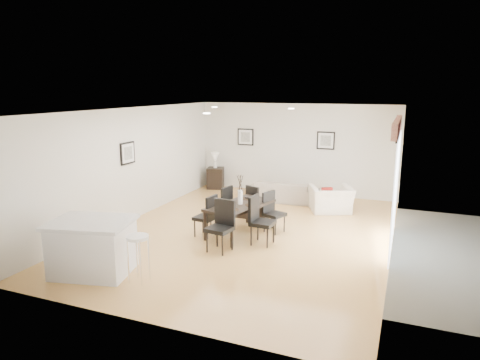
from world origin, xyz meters
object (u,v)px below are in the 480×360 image
at_px(sofa, 283,191).
at_px(dining_chair_efar, 272,210).
at_px(dining_chair_head, 222,222).
at_px(dining_chair_wnear, 208,214).
at_px(armchair, 331,199).
at_px(coffee_table, 252,210).
at_px(kitchen_island, 93,247).
at_px(dining_chair_wfar, 223,204).
at_px(bar_stool, 138,242).
at_px(side_table, 215,178).
at_px(dining_table, 240,207).
at_px(dining_chair_enear, 259,217).
at_px(dining_chair_foot, 255,201).

relative_size(sofa, dining_chair_efar, 2.18).
bearing_deg(dining_chair_head, dining_chair_wnear, 143.89).
relative_size(armchair, coffee_table, 1.16).
relative_size(dining_chair_wnear, dining_chair_head, 0.91).
bearing_deg(kitchen_island, dining_chair_wnear, 53.52).
distance_m(sofa, dining_chair_wfar, 2.75).
height_order(coffee_table, kitchen_island, kitchen_island).
bearing_deg(bar_stool, side_table, 104.28).
bearing_deg(armchair, sofa, -45.77).
distance_m(dining_table, dining_chair_wnear, 0.72).
xyz_separation_m(dining_chair_efar, side_table, (-2.94, 3.35, -0.17)).
bearing_deg(dining_chair_wfar, side_table, -141.35).
xyz_separation_m(dining_chair_wnear, dining_chair_wfar, (0.00, 0.81, 0.01)).
relative_size(dining_chair_wfar, bar_stool, 1.17).
xyz_separation_m(dining_chair_enear, side_table, (-2.93, 4.20, -0.23)).
distance_m(dining_chair_wnear, dining_chair_wfar, 0.81).
height_order(sofa, kitchen_island, kitchen_island).
distance_m(dining_chair_efar, kitchen_island, 3.93).
bearing_deg(dining_chair_wnear, coffee_table, 175.00).
height_order(dining_table, dining_chair_head, dining_chair_head).
relative_size(dining_chair_wnear, dining_chair_foot, 1.05).
distance_m(armchair, dining_chair_enear, 3.03).
height_order(kitchen_island, bar_stool, kitchen_island).
xyz_separation_m(sofa, coffee_table, (-0.31, -1.74, -0.11)).
bearing_deg(dining_chair_foot, bar_stool, 102.27).
distance_m(coffee_table, bar_stool, 4.19).
bearing_deg(dining_chair_wnear, kitchen_island, -16.66).
distance_m(armchair, bar_stool, 5.73).
bearing_deg(dining_chair_efar, coffee_table, 63.69).
bearing_deg(coffee_table, bar_stool, -92.45).
xyz_separation_m(dining_table, dining_chair_wfar, (-0.58, 0.39, -0.09)).
xyz_separation_m(dining_chair_efar, dining_chair_foot, (-0.61, 0.58, -0.02)).
bearing_deg(bar_stool, sofa, 82.47).
height_order(dining_chair_efar, bar_stool, dining_chair_efar).
distance_m(sofa, dining_chair_head, 4.07).
relative_size(dining_chair_enear, kitchen_island, 0.65).
distance_m(dining_chair_wnear, dining_chair_enear, 1.15).
bearing_deg(dining_table, bar_stool, -88.77).
xyz_separation_m(sofa, dining_chair_head, (-0.08, -4.06, 0.28)).
xyz_separation_m(dining_table, side_table, (-2.36, 3.79, -0.28)).
relative_size(dining_chair_wfar, dining_chair_efar, 1.04).
height_order(armchair, dining_chair_wnear, dining_chair_wnear).
bearing_deg(dining_chair_foot, sofa, -71.66).
distance_m(dining_chair_wfar, coffee_table, 1.05).
xyz_separation_m(dining_chair_wfar, side_table, (-1.79, 3.40, -0.19)).
relative_size(armchair, bar_stool, 1.28).
height_order(sofa, side_table, side_table).
bearing_deg(coffee_table, dining_chair_efar, -43.76).
relative_size(armchair, side_table, 1.55).
xyz_separation_m(dining_chair_foot, side_table, (-2.33, 2.77, -0.16)).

